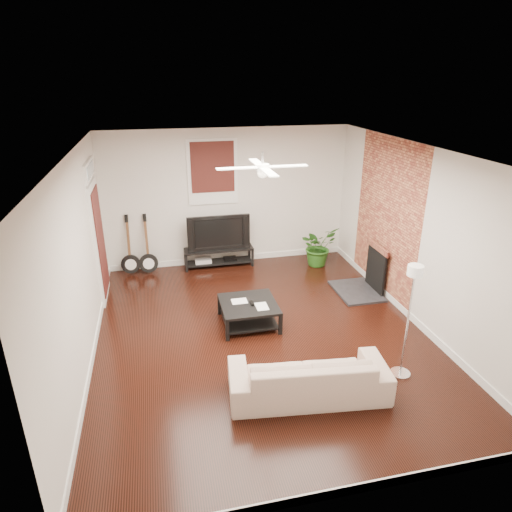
# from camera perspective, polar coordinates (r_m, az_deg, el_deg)

# --- Properties ---
(room) EXTENTS (5.01, 6.01, 2.81)m
(room) POSITION_cam_1_polar(r_m,az_deg,el_deg) (6.45, 0.78, 0.74)
(room) COLOR black
(room) RESTS_ON ground
(brick_accent) EXTENTS (0.02, 2.20, 2.80)m
(brick_accent) POSITION_cam_1_polar(r_m,az_deg,el_deg) (8.22, 16.27, 4.62)
(brick_accent) COLOR brown
(brick_accent) RESTS_ON floor
(fireplace) EXTENTS (0.80, 1.10, 0.92)m
(fireplace) POSITION_cam_1_polar(r_m,az_deg,el_deg) (8.41, 13.86, -1.59)
(fireplace) COLOR black
(fireplace) RESTS_ON floor
(window_back) EXTENTS (1.00, 0.06, 1.30)m
(window_back) POSITION_cam_1_polar(r_m,az_deg,el_deg) (9.06, -5.54, 10.59)
(window_back) COLOR black
(window_back) RESTS_ON wall_back
(door_left) EXTENTS (0.08, 1.00, 2.50)m
(door_left) POSITION_cam_1_polar(r_m,az_deg,el_deg) (8.20, -19.48, 3.08)
(door_left) COLOR white
(door_left) RESTS_ON wall_left
(tv_stand) EXTENTS (1.42, 0.38, 0.40)m
(tv_stand) POSITION_cam_1_polar(r_m,az_deg,el_deg) (9.39, -4.75, -0.13)
(tv_stand) COLOR black
(tv_stand) RESTS_ON floor
(tv) EXTENTS (1.28, 0.17, 0.73)m
(tv) POSITION_cam_1_polar(r_m,az_deg,el_deg) (9.21, -4.88, 3.18)
(tv) COLOR black
(tv) RESTS_ON tv_stand
(coffee_table) EXTENTS (0.89, 0.89, 0.37)m
(coffee_table) POSITION_cam_1_polar(r_m,az_deg,el_deg) (7.25, -0.94, -7.33)
(coffee_table) COLOR black
(coffee_table) RESTS_ON floor
(sofa) EXTENTS (2.05, 0.99, 0.58)m
(sofa) POSITION_cam_1_polar(r_m,az_deg,el_deg) (5.79, 6.69, -14.81)
(sofa) COLOR tan
(sofa) RESTS_ON floor
(floor_lamp) EXTENTS (0.29, 0.29, 1.61)m
(floor_lamp) POSITION_cam_1_polar(r_m,az_deg,el_deg) (6.11, 18.76, -8.01)
(floor_lamp) COLOR silver
(floor_lamp) RESTS_ON floor
(potted_plant) EXTENTS (0.95, 0.89, 0.83)m
(potted_plant) POSITION_cam_1_polar(r_m,az_deg,el_deg) (9.44, 7.93, 1.26)
(potted_plant) COLOR #265C1A
(potted_plant) RESTS_ON floor
(guitar_left) EXTENTS (0.40, 0.30, 1.22)m
(guitar_left) POSITION_cam_1_polar(r_m,az_deg,el_deg) (9.17, -15.92, 1.24)
(guitar_left) COLOR black
(guitar_left) RESTS_ON floor
(guitar_right) EXTENTS (0.38, 0.27, 1.22)m
(guitar_right) POSITION_cam_1_polar(r_m,az_deg,el_deg) (9.12, -13.74, 1.36)
(guitar_right) COLOR black
(guitar_right) RESTS_ON floor
(ceiling_fan) EXTENTS (1.24, 1.24, 0.32)m
(ceiling_fan) POSITION_cam_1_polar(r_m,az_deg,el_deg) (6.11, 0.84, 11.26)
(ceiling_fan) COLOR white
(ceiling_fan) RESTS_ON ceiling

